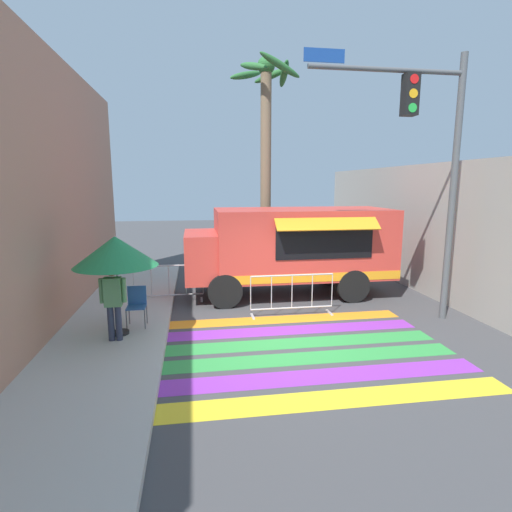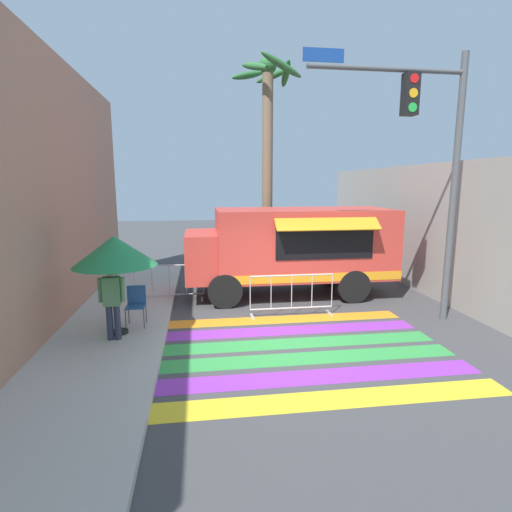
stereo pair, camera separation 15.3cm
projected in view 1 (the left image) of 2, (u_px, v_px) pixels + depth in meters
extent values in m
plane|color=#424244|center=(284.00, 339.00, 8.68)|extent=(60.00, 60.00, 0.00)
cube|color=#B7B5AD|center=(54.00, 349.00, 7.95)|extent=(4.40, 16.00, 0.14)
cube|color=tan|center=(22.00, 194.00, 7.37)|extent=(0.25, 16.00, 6.28)
cube|color=#A39E93|center=(428.00, 230.00, 12.03)|extent=(0.20, 16.00, 3.93)
cube|color=yellow|center=(321.00, 400.00, 6.20)|extent=(6.40, 0.56, 0.01)
cube|color=purple|center=(307.00, 377.00, 6.94)|extent=(6.40, 0.56, 0.01)
cube|color=green|center=(296.00, 359.00, 7.68)|extent=(6.40, 0.56, 0.01)
cube|color=green|center=(287.00, 343.00, 8.42)|extent=(6.40, 0.56, 0.01)
cube|color=purple|center=(280.00, 331.00, 9.16)|extent=(6.40, 0.56, 0.01)
cube|color=orange|center=(273.00, 320.00, 9.90)|extent=(6.40, 0.56, 0.01)
cube|color=#D13D33|center=(302.00, 242.00, 12.00)|extent=(5.16, 2.35, 2.00)
cube|color=#D13D33|center=(217.00, 255.00, 11.66)|extent=(1.82, 2.16, 1.35)
cube|color=#1E232D|center=(186.00, 244.00, 11.47)|extent=(0.06, 1.88, 0.51)
cube|color=black|center=(325.00, 243.00, 10.86)|extent=(2.73, 0.03, 0.90)
cube|color=orange|center=(328.00, 224.00, 10.57)|extent=(2.83, 0.43, 0.31)
cube|color=orange|center=(313.00, 278.00, 10.99)|extent=(5.16, 0.01, 0.24)
cylinder|color=black|center=(225.00, 291.00, 10.78)|extent=(0.94, 0.22, 0.94)
cylinder|color=black|center=(220.00, 274.00, 12.88)|extent=(0.94, 0.22, 0.94)
cylinder|color=black|center=(353.00, 286.00, 11.33)|extent=(0.94, 0.22, 0.94)
cylinder|color=black|center=(328.00, 270.00, 13.43)|extent=(0.94, 0.22, 0.94)
cylinder|color=#515456|center=(453.00, 193.00, 9.49)|extent=(0.16, 0.16, 6.24)
cylinder|color=#515456|center=(388.00, 70.00, 8.74)|extent=(3.63, 0.11, 0.11)
cube|color=black|center=(410.00, 95.00, 8.88)|extent=(0.32, 0.28, 0.90)
cylinder|color=red|center=(414.00, 79.00, 8.69)|extent=(0.20, 0.02, 0.20)
cylinder|color=#F2A519|center=(413.00, 93.00, 8.75)|extent=(0.20, 0.02, 0.20)
cylinder|color=green|center=(413.00, 108.00, 8.80)|extent=(0.20, 0.02, 0.20)
cube|color=navy|center=(324.00, 55.00, 8.46)|extent=(0.90, 0.02, 0.28)
cylinder|color=black|center=(121.00, 332.00, 8.58)|extent=(0.36, 0.36, 0.06)
cylinder|color=#B2B2B7|center=(118.00, 286.00, 8.40)|extent=(0.04, 0.04, 2.12)
cone|color=#268C4C|center=(116.00, 251.00, 8.27)|extent=(1.72, 1.72, 0.63)
cylinder|color=#4C4C51|center=(127.00, 320.00, 8.76)|extent=(0.02, 0.02, 0.45)
cylinder|color=#4C4C51|center=(145.00, 320.00, 8.82)|extent=(0.02, 0.02, 0.45)
cylinder|color=#4C4C51|center=(129.00, 315.00, 9.14)|extent=(0.02, 0.02, 0.45)
cylinder|color=#4C4C51|center=(147.00, 314.00, 9.20)|extent=(0.02, 0.02, 0.45)
cube|color=#2D5999|center=(136.00, 307.00, 8.94)|extent=(0.42, 0.42, 0.03)
cube|color=#2D5999|center=(137.00, 295.00, 9.09)|extent=(0.42, 0.03, 0.42)
cylinder|color=#2D3347|center=(111.00, 323.00, 8.16)|extent=(0.13, 0.13, 0.73)
cylinder|color=#2D3347|center=(119.00, 323.00, 8.19)|extent=(0.13, 0.13, 0.73)
cube|color=#598C59|center=(113.00, 292.00, 8.06)|extent=(0.34, 0.20, 0.59)
cylinder|color=#598C59|center=(101.00, 291.00, 8.02)|extent=(0.09, 0.09, 0.50)
cylinder|color=#598C59|center=(124.00, 290.00, 8.09)|extent=(0.09, 0.09, 0.50)
sphere|color=#9E7051|center=(111.00, 271.00, 7.98)|extent=(0.21, 0.21, 0.21)
cylinder|color=#B7BABF|center=(292.00, 275.00, 10.08)|extent=(2.13, 0.04, 0.04)
cylinder|color=#B7BABF|center=(292.00, 308.00, 10.24)|extent=(2.13, 0.04, 0.04)
cylinder|color=#B7BABF|center=(251.00, 293.00, 10.00)|extent=(0.02, 0.02, 0.86)
cylinder|color=#B7BABF|center=(271.00, 293.00, 10.08)|extent=(0.02, 0.02, 0.86)
cylinder|color=#B7BABF|center=(292.00, 292.00, 10.16)|extent=(0.02, 0.02, 0.86)
cylinder|color=#B7BABF|center=(312.00, 291.00, 10.24)|extent=(0.02, 0.02, 0.86)
cylinder|color=#B7BABF|center=(332.00, 290.00, 10.32)|extent=(0.02, 0.02, 0.86)
cube|color=#B7BABF|center=(253.00, 316.00, 10.11)|extent=(0.06, 0.44, 0.03)
cube|color=#B7BABF|center=(329.00, 313.00, 10.42)|extent=(0.06, 0.44, 0.03)
cylinder|color=#B7BABF|center=(168.00, 266.00, 11.27)|extent=(1.93, 0.04, 0.04)
cylinder|color=#B7BABF|center=(169.00, 295.00, 11.42)|extent=(1.93, 0.04, 0.04)
cylinder|color=#B7BABF|center=(134.00, 282.00, 11.20)|extent=(0.02, 0.02, 0.86)
cylinder|color=#B7BABF|center=(151.00, 281.00, 11.28)|extent=(0.02, 0.02, 0.86)
cylinder|color=#B7BABF|center=(169.00, 280.00, 11.35)|extent=(0.02, 0.02, 0.86)
cylinder|color=#B7BABF|center=(186.00, 280.00, 11.42)|extent=(0.02, 0.02, 0.86)
cylinder|color=#B7BABF|center=(203.00, 279.00, 11.50)|extent=(0.02, 0.02, 0.86)
cube|color=#B7BABF|center=(137.00, 302.00, 11.32)|extent=(0.06, 0.44, 0.03)
cube|color=#B7BABF|center=(202.00, 300.00, 11.59)|extent=(0.06, 0.44, 0.03)
cylinder|color=#7A664C|center=(266.00, 177.00, 14.17)|extent=(0.37, 0.37, 7.14)
sphere|color=#2D6B33|center=(266.00, 65.00, 13.52)|extent=(0.60, 0.60, 0.60)
ellipsoid|color=#2D6B33|center=(284.00, 74.00, 13.63)|extent=(0.29, 1.22, 0.80)
ellipsoid|color=#2D6B33|center=(271.00, 76.00, 14.15)|extent=(1.27, 0.79, 0.60)
ellipsoid|color=#2D6B33|center=(246.00, 75.00, 14.09)|extent=(1.46, 1.37, 0.74)
ellipsoid|color=#2D6B33|center=(254.00, 66.00, 13.09)|extent=(0.98, 1.14, 0.55)
ellipsoid|color=#2D6B33|center=(280.00, 65.00, 12.85)|extent=(1.62, 0.86, 0.77)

